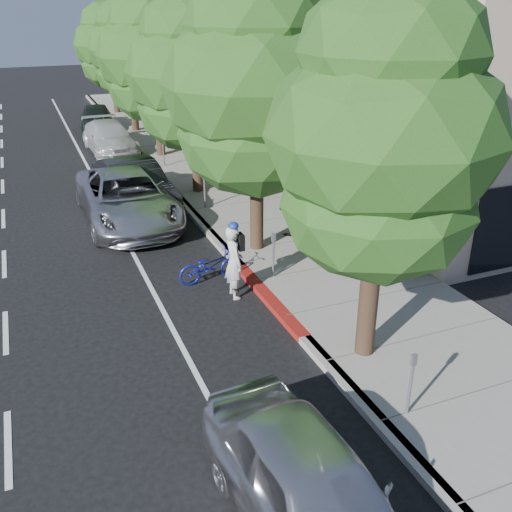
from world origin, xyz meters
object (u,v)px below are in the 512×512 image
street_tree_4 (129,50)px  near_car_a (312,493)px  bicycle (210,266)px  silver_suv (127,198)px  dark_sedan (135,185)px  dark_suv_far (97,118)px  white_pickup (110,138)px  street_tree_3 (154,57)px  street_tree_5 (111,46)px  street_tree_2 (193,74)px  street_tree_1 (257,87)px  street_tree_0 (384,140)px  cyclist (234,262)px  pedestrian (290,209)px

street_tree_4 → near_car_a: (-3.10, -27.50, -3.64)m
bicycle → silver_suv: (-1.20, 5.34, 0.39)m
dark_sedan → near_car_a: dark_sedan is taller
dark_suv_far → white_pickup: bearing=-83.9°
street_tree_3 → white_pickup: 4.78m
near_car_a → street_tree_5: bearing=80.8°
street_tree_2 → street_tree_3: bearing=90.0°
street_tree_5 → street_tree_1: bearing=-90.0°
white_pickup → near_car_a: size_ratio=1.10×
street_tree_0 → street_tree_4: size_ratio=1.05×
street_tree_4 → silver_suv: 14.78m
dark_suv_far → street_tree_4: bearing=-26.7°
cyclist → pedestrian: (2.98, 2.94, 0.05)m
bicycle → dark_suv_far: dark_suv_far is taller
street_tree_3 → street_tree_5: 12.01m
street_tree_1 → pedestrian: bearing=22.5°
silver_suv → street_tree_0: bearing=-73.1°
dark_suv_far → near_car_a: 28.85m
near_car_a → white_pickup: bearing=83.6°
bicycle → silver_suv: bearing=10.8°
street_tree_2 → dark_sedan: (-2.53, -0.53, -3.67)m
street_tree_5 → dark_suv_far: bearing=-112.5°
cyclist → silver_suv: size_ratio=0.31×
street_tree_5 → pedestrian: street_tree_5 is taller
street_tree_5 → white_pickup: size_ratio=1.38×
dark_sedan → street_tree_1: bearing=-72.9°
dark_sedan → pedestrian: pedestrian is taller
street_tree_3 → silver_suv: street_tree_3 is taller
street_tree_5 → near_car_a: 33.82m
street_tree_0 → street_tree_2: bearing=90.0°
street_tree_0 → bicycle: 6.57m
street_tree_5 → cyclist: 26.62m
street_tree_1 → street_tree_4: (0.00, 18.00, -0.41)m
street_tree_4 → dark_sedan: street_tree_4 is taller
street_tree_1 → street_tree_3: size_ratio=1.04×
silver_suv → near_car_a: silver_suv is taller
cyclist → dark_sedan: bearing=8.2°
street_tree_1 → white_pickup: street_tree_1 is taller
near_car_a → dark_suv_far: bearing=83.8°
street_tree_1 → street_tree_5: (0.00, 24.00, -0.61)m
dark_suv_far → bicycle: bearing=-82.3°
street_tree_2 → street_tree_3: 6.00m
street_tree_3 → bicycle: bearing=-98.1°
silver_suv → white_pickup: 9.98m
street_tree_4 → pedestrian: size_ratio=4.18×
white_pickup → dark_suv_far: bearing=85.9°
street_tree_2 → street_tree_4: 12.00m
street_tree_1 → dark_sedan: size_ratio=1.57×
white_pickup → street_tree_1: bearing=-84.1°
street_tree_2 → near_car_a: size_ratio=1.61×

